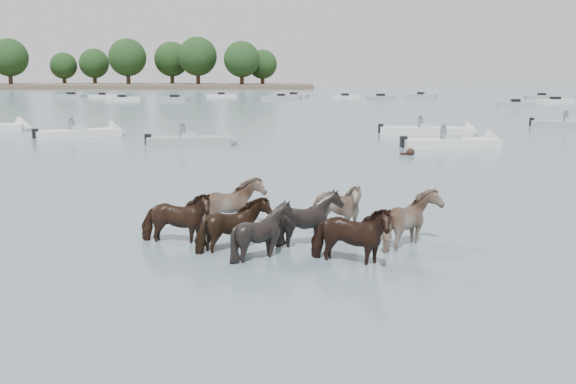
{
  "coord_description": "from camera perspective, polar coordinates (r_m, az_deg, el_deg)",
  "views": [
    {
      "loc": [
        1.9,
        -14.02,
        4.11
      ],
      "look_at": [
        2.14,
        2.11,
        1.1
      ],
      "focal_mm": 40.47,
      "sensor_mm": 36.0,
      "label": 1
    }
  ],
  "objects": [
    {
      "name": "motorboat_a",
      "position": [
        43.4,
        -16.94,
        4.98
      ],
      "size": [
        5.67,
        4.1,
        1.92
      ],
      "rotation": [
        0.0,
        0.0,
        0.5
      ],
      "color": "silver",
      "rests_on": "ground"
    },
    {
      "name": "motorboat_b",
      "position": [
        37.01,
        -7.45,
        4.46
      ],
      "size": [
        5.33,
        1.85,
        1.92
      ],
      "rotation": [
        0.0,
        0.0,
        0.05
      ],
      "color": "gray",
      "rests_on": "ground"
    },
    {
      "name": "motorboat_f",
      "position": [
        50.08,
        -23.86,
        5.22
      ],
      "size": [
        5.61,
        1.72,
        1.92
      ],
      "rotation": [
        0.0,
        0.0,
        -0.02
      ],
      "color": "silver",
      "rests_on": "ground"
    },
    {
      "name": "ground",
      "position": [
        14.73,
        -8.27,
        -5.74
      ],
      "size": [
        400.0,
        400.0,
        0.0
      ],
      "primitive_type": "plane",
      "color": "slate",
      "rests_on": "ground"
    },
    {
      "name": "pony_herd",
      "position": [
        15.58,
        0.27,
        -2.77
      ],
      "size": [
        7.52,
        4.99,
        1.61
      ],
      "color": "black",
      "rests_on": "ground"
    },
    {
      "name": "motorboat_c",
      "position": [
        44.07,
        13.11,
        5.23
      ],
      "size": [
        6.64,
        2.76,
        1.92
      ],
      "rotation": [
        0.0,
        0.0,
        -0.19
      ],
      "color": "silver",
      "rests_on": "ground"
    },
    {
      "name": "swimming_pony",
      "position": [
        32.96,
        10.61,
        3.4
      ],
      "size": [
        0.72,
        0.44,
        0.44
      ],
      "color": "black",
      "rests_on": "ground"
    },
    {
      "name": "motorboat_d",
      "position": [
        36.87,
        15.21,
        4.15
      ],
      "size": [
        5.91,
        2.07,
        1.92
      ],
      "rotation": [
        0.0,
        0.0,
        0.08
      ],
      "color": "silver",
      "rests_on": "ground"
    },
    {
      "name": "distant_flotilla",
      "position": [
        94.32,
        -3.01,
        8.21
      ],
      "size": [
        104.43,
        29.44,
        0.93
      ],
      "color": "silver",
      "rests_on": "ground"
    }
  ]
}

